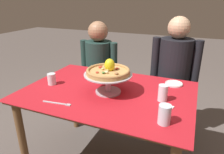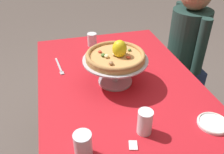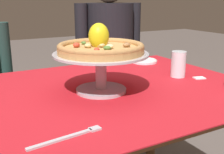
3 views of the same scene
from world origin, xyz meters
name	(u,v)px [view 1 (image 1 of 3)]	position (x,y,z in m)	size (l,w,h in m)	color
dining_table	(108,102)	(0.00, 0.00, 0.63)	(1.32, 0.93, 0.73)	brown
pizza_stand	(108,80)	(0.02, -0.02, 0.84)	(0.37, 0.37, 0.15)	#B7B7C1
pizza	(108,71)	(0.02, -0.02, 0.91)	(0.33, 0.33, 0.11)	tan
water_glass_side_left	(52,80)	(-0.49, -0.06, 0.78)	(0.07, 0.07, 0.10)	white
water_glass_front_right	(164,116)	(0.49, -0.28, 0.78)	(0.07, 0.07, 0.12)	silver
water_glass_side_right	(163,94)	(0.43, 0.00, 0.79)	(0.07, 0.07, 0.12)	white
side_plate	(174,84)	(0.47, 0.33, 0.74)	(0.15, 0.15, 0.02)	white
dinner_fork	(58,103)	(-0.23, -0.33, 0.74)	(0.21, 0.04, 0.01)	#B7B7C1
sugar_packet	(170,107)	(0.49, -0.07, 0.74)	(0.05, 0.04, 0.01)	white
diner_left	(99,75)	(-0.43, 0.71, 0.56)	(0.46, 0.32, 1.18)	navy
diner_right	(173,83)	(0.43, 0.68, 0.60)	(0.47, 0.32, 1.27)	gray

